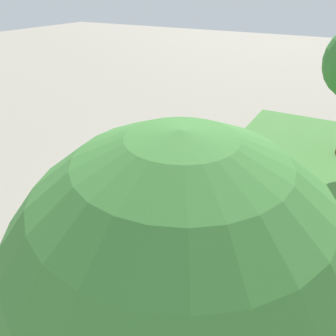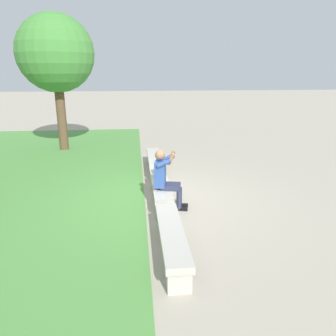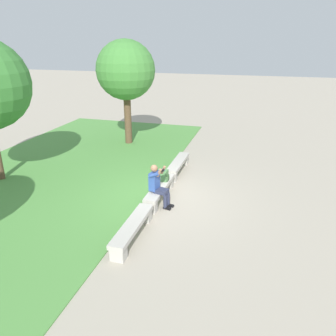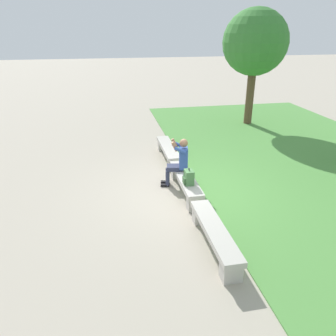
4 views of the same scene
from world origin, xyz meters
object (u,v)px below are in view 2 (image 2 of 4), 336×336
Objects in this scene: bench_main at (172,238)px; tree_behind_wall at (56,54)px; bench_near at (161,188)px; bench_mid at (155,161)px; backpack at (161,169)px; person_photographer at (166,176)px.

tree_behind_wall is at bearing 22.97° from bench_main.
bench_near is 1.00× the size of bench_mid.
backpack is at bearing -4.71° from bench_near.
person_photographer is 3.08× the size of backpack.
bench_near is at bearing 9.39° from person_photographer.
bench_near is 0.54m from backpack.
bench_mid is 0.45× the size of tree_behind_wall.
bench_main is 2.82m from backpack.
backpack is at bearing 2.57° from person_photographer.
bench_near is (2.36, 0.00, 0.00)m from bench_main.
bench_near is 0.45× the size of tree_behind_wall.
bench_main is at bearing -157.03° from tree_behind_wall.
tree_behind_wall reaches higher than bench_mid.
bench_near is at bearing 175.29° from backpack.
bench_mid is at bearing 0.00° from bench_near.
person_photographer reaches higher than bench_main.
bench_near and bench_mid have the same top height.
bench_main is 0.45× the size of tree_behind_wall.
bench_main is 1.96m from person_photographer.
tree_behind_wall is (5.81, 3.35, 2.72)m from person_photographer.
person_photographer is (1.91, -0.08, 0.43)m from bench_main.
person_photographer is 7.24m from tree_behind_wall.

